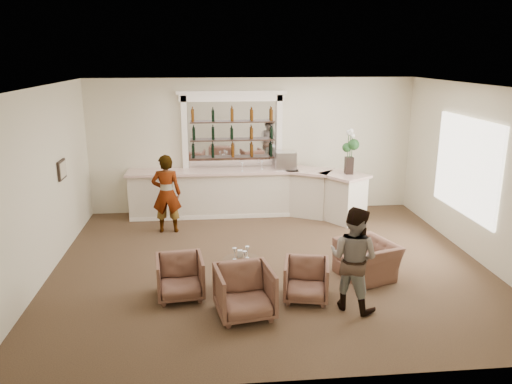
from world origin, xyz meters
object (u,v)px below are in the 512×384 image
flower_vase (350,149)px  armchair_right (306,280)px  armchair_far (367,259)px  espresso_machine (286,161)px  guest (353,259)px  armchair_center (245,292)px  cocktail_table (242,274)px  armchair_left (180,277)px  sommelier (167,194)px  bar_counter (248,193)px

flower_vase → armchair_right: bearing=-114.3°
armchair_far → espresso_machine: (-0.90, 3.73, 1.03)m
guest → armchair_center: size_ratio=1.93×
armchair_center → espresso_machine: (1.37, 4.90, 0.97)m
armchair_center → armchair_far: 2.56m
cocktail_table → armchair_left: 1.06m
cocktail_table → flower_vase: 4.56m
guest → armchair_left: 2.79m
armchair_right → sommelier: bearing=137.6°
bar_counter → armchair_right: size_ratio=7.93×
guest → armchair_center: (-1.68, -0.09, -0.43)m
espresso_machine → flower_vase: size_ratio=0.46×
flower_vase → armchair_left: bearing=-136.4°
cocktail_table → espresso_machine: 4.32m
armchair_right → flower_vase: bearing=77.9°
cocktail_table → armchair_left: (-1.02, -0.25, 0.10)m
armchair_center → cocktail_table: bearing=79.1°
sommelier → espresso_machine: size_ratio=3.60×
bar_counter → cocktail_table: bar_counter is taller
cocktail_table → armchair_center: (-0.03, -0.95, 0.14)m
armchair_left → espresso_machine: size_ratio=1.57×
armchair_left → armchair_far: (3.27, 0.48, -0.03)m
cocktail_table → flower_vase: flower_vase is taller
armchair_center → flower_vase: 5.27m
armchair_left → armchair_far: 3.31m
guest → armchair_left: size_ratio=2.15×
sommelier → armchair_left: size_ratio=2.29×
bar_counter → armchair_right: bearing=-82.5°
sommelier → armchair_far: size_ratio=1.78×
sommelier → espresso_machine: (2.80, 1.01, 0.48)m
armchair_right → espresso_machine: bearing=97.8°
cocktail_table → guest: size_ratio=0.41×
espresso_machine → armchair_far: bearing=-74.3°
armchair_left → armchair_right: bearing=-14.2°
sommelier → armchair_left: sommelier is taller
armchair_right → espresso_machine: size_ratio=1.48×
espresso_machine → armchair_right: bearing=-92.3°
armchair_left → armchair_far: bearing=1.6°
armchair_far → espresso_machine: espresso_machine is taller
armchair_center → armchair_right: 1.12m
cocktail_table → armchair_left: armchair_left is taller
sommelier → armchair_center: bearing=111.5°
armchair_left → armchair_right: armchair_left is taller
guest → armchair_center: bearing=43.3°
armchair_left → armchair_far: size_ratio=0.78×
guest → espresso_machine: bearing=-46.1°
sommelier → guest: (3.10, -3.80, -0.06)m
armchair_far → armchair_left: bearing=-101.7°
flower_vase → cocktail_table: bearing=-129.4°
cocktail_table → espresso_machine: size_ratio=1.37×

